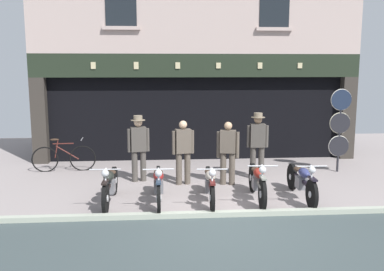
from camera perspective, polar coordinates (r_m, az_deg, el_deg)
name	(u,v)px	position (r m, az deg, el deg)	size (l,w,h in m)	color
ground	(229,240)	(7.49, 5.08, -13.88)	(22.03, 22.00, 0.18)	gray
shop_facade	(193,101)	(14.88, 0.13, 4.66)	(10.33, 4.42, 6.34)	black
motorcycle_left	(110,184)	(9.23, -11.04, -6.51)	(0.62, 2.00, 0.91)	black
motorcycle_center_left	(159,184)	(9.10, -4.55, -6.57)	(0.62, 2.05, 0.92)	black
motorcycle_center	(210,183)	(9.18, 2.45, -6.50)	(0.62, 2.06, 0.90)	black
motorcycle_center_right	(257,181)	(9.37, 8.83, -6.14)	(0.62, 2.00, 0.93)	black
motorcycle_right	(302,181)	(9.68, 14.62, -5.92)	(0.62, 2.05, 0.91)	black
salesman_left	(139,145)	(10.79, -7.25, -1.27)	(0.55, 0.36, 1.70)	#47423D
shopkeeper_center	(183,149)	(10.44, -1.21, -1.90)	(0.55, 0.29, 1.61)	brown
salesman_right	(228,150)	(10.46, 4.87, -2.01)	(0.55, 0.30, 1.58)	brown
assistant_far_right	(258,142)	(11.12, 8.85, -0.87)	(0.56, 0.36, 1.74)	#47423D
tyre_sign_pole	(340,124)	(12.33, 19.37, 1.48)	(0.59, 0.06, 2.32)	#232328
advert_board_near	(115,107)	(13.31, -10.39, 3.81)	(0.82, 0.03, 1.04)	silver
advert_board_far	(80,107)	(13.46, -14.95, 3.68)	(0.72, 0.03, 0.96)	silver
leaning_bicycle	(64,158)	(12.40, -16.97, -2.89)	(1.76, 0.50, 0.96)	black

